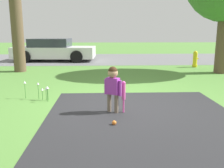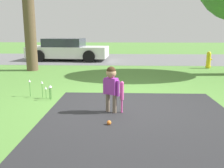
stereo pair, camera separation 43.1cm
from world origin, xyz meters
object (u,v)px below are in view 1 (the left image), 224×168
Objects in this scene: child at (113,83)px; baseball_bat at (124,92)px; sports_ball at (114,123)px; parked_car at (54,50)px; fire_hydrant at (195,59)px.

child is 1.44× the size of baseball_bat.
baseball_bat is 8.09× the size of sports_ball.
parked_car is (-3.06, 9.03, 0.16)m from baseball_bat.
fire_hydrant is 0.17× the size of parked_car.
sports_ball is at bearing -119.96° from fire_hydrant.
sports_ball is at bearing -70.09° from parked_car.
sports_ball is (-0.22, -0.67, -0.38)m from baseball_bat.
baseball_bat is 0.15× the size of parked_car.
parked_car is at bearing 106.28° from sports_ball.
baseball_bat is (0.21, -0.03, -0.19)m from child.
child reaches higher than fire_hydrant.
fire_hydrant is at bearing 88.29° from child.
sports_ball is 8.03m from fire_hydrant.
fire_hydrant is 7.38m from parked_car.
fire_hydrant is (4.00, 6.25, -0.25)m from child.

